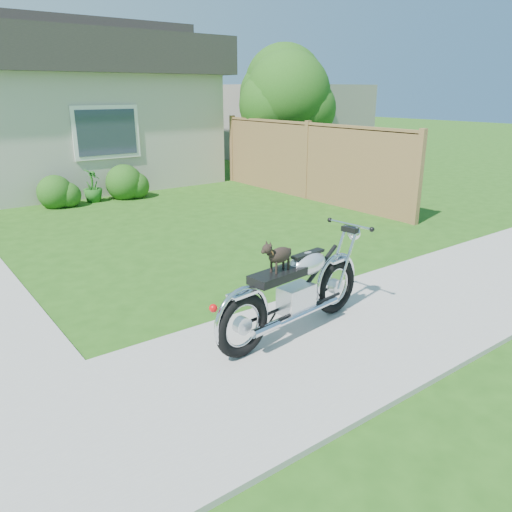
{
  "coord_description": "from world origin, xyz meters",
  "views": [
    {
      "loc": [
        -2.18,
        -3.42,
        2.59
      ],
      "look_at": [
        1.15,
        1.0,
        0.75
      ],
      "focal_mm": 35.0,
      "sensor_mm": 36.0,
      "label": 1
    }
  ],
  "objects_px": {
    "fence": "(307,161)",
    "tree_far": "(288,89)",
    "motorcycle_with_dog": "(297,289)",
    "potted_plant_right": "(92,186)",
    "tree_near": "(293,99)"
  },
  "relations": [
    {
      "from": "tree_far",
      "to": "potted_plant_right",
      "type": "xyz_separation_m",
      "value": [
        -7.62,
        -1.7,
        -2.24
      ]
    },
    {
      "from": "fence",
      "to": "tree_far",
      "type": "relative_size",
      "value": 1.6
    },
    {
      "from": "fence",
      "to": "tree_near",
      "type": "bearing_deg",
      "value": 57.65
    },
    {
      "from": "potted_plant_right",
      "to": "motorcycle_with_dog",
      "type": "xyz_separation_m",
      "value": [
        -0.67,
        -8.22,
        0.14
      ]
    },
    {
      "from": "fence",
      "to": "tree_near",
      "type": "relative_size",
      "value": 1.79
    },
    {
      "from": "fence",
      "to": "potted_plant_right",
      "type": "relative_size",
      "value": 8.27
    },
    {
      "from": "tree_near",
      "to": "motorcycle_with_dog",
      "type": "distance_m",
      "value": 10.11
    },
    {
      "from": "motorcycle_with_dog",
      "to": "tree_near",
      "type": "bearing_deg",
      "value": 42.66
    },
    {
      "from": "potted_plant_right",
      "to": "tree_far",
      "type": "bearing_deg",
      "value": 12.57
    },
    {
      "from": "fence",
      "to": "motorcycle_with_dog",
      "type": "bearing_deg",
      "value": -133.29
    },
    {
      "from": "tree_far",
      "to": "tree_near",
      "type": "bearing_deg",
      "value": -127.83
    },
    {
      "from": "tree_near",
      "to": "motorcycle_with_dog",
      "type": "bearing_deg",
      "value": -130.52
    },
    {
      "from": "fence",
      "to": "motorcycle_with_dog",
      "type": "height_order",
      "value": "fence"
    },
    {
      "from": "tree_near",
      "to": "motorcycle_with_dog",
      "type": "xyz_separation_m",
      "value": [
        -6.46,
        -7.56,
        -1.83
      ]
    },
    {
      "from": "fence",
      "to": "tree_far",
      "type": "distance_m",
      "value": 5.77
    }
  ]
}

